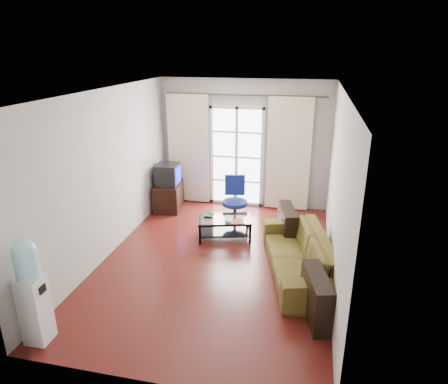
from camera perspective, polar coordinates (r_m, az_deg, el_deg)
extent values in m
plane|color=#5D1C16|center=(6.63, -1.19, -9.75)|extent=(5.20, 5.20, 0.00)
plane|color=white|center=(5.78, -1.38, 14.15)|extent=(5.20, 5.20, 0.00)
cube|color=#B3B1AA|center=(8.52, 2.90, 6.84)|extent=(3.60, 0.02, 2.70)
cube|color=#B3B1AA|center=(3.82, -10.73, -10.95)|extent=(3.60, 0.02, 2.70)
cube|color=#B3B1AA|center=(6.71, -16.39, 2.38)|extent=(0.02, 5.20, 2.70)
cube|color=#B3B1AA|center=(5.93, 15.88, 0.11)|extent=(0.02, 5.20, 2.70)
cube|color=white|center=(8.58, 1.83, 5.05)|extent=(1.01, 0.02, 2.04)
cube|color=white|center=(8.56, 1.80, 5.01)|extent=(1.16, 0.06, 2.15)
cylinder|color=#4C3F2D|center=(8.25, 2.90, 13.67)|extent=(3.30, 0.04, 0.04)
cube|color=beige|center=(8.72, -5.09, 6.08)|extent=(0.90, 0.07, 2.35)
cube|color=beige|center=(8.34, 9.21, 5.25)|extent=(0.90, 0.07, 2.35)
cube|color=#98979A|center=(8.63, 7.91, -0.24)|extent=(0.64, 0.12, 0.64)
imported|color=olive|center=(6.25, 10.68, -8.75)|extent=(2.56, 1.85, 0.63)
cube|color=silver|center=(7.20, 0.04, -3.84)|extent=(1.06, 0.77, 0.01)
cube|color=black|center=(7.31, 0.04, -5.71)|extent=(0.98, 0.70, 0.01)
cube|color=black|center=(7.05, -3.46, -6.10)|extent=(0.05, 0.05, 0.38)
cube|color=black|center=(7.10, 3.74, -5.93)|extent=(0.05, 0.05, 0.38)
cube|color=black|center=(7.49, -3.45, -4.48)|extent=(0.05, 0.05, 0.38)
cube|color=black|center=(7.53, 3.32, -4.33)|extent=(0.05, 0.05, 0.38)
imported|color=green|center=(7.28, -2.25, -3.33)|extent=(0.28, 0.28, 0.05)
imported|color=#A82F14|center=(7.04, 1.28, -4.29)|extent=(0.29, 0.31, 0.02)
cube|color=black|center=(7.21, -2.23, -3.71)|extent=(0.15, 0.05, 0.02)
cube|color=black|center=(8.62, -7.91, -0.59)|extent=(0.61, 0.83, 0.57)
cube|color=black|center=(8.41, -8.06, 2.51)|extent=(0.47, 0.51, 0.44)
cube|color=#0C19E5|center=(8.35, -6.57, 2.45)|extent=(0.04, 0.38, 0.33)
cube|color=black|center=(8.47, -9.31, 2.56)|extent=(0.16, 0.34, 0.29)
cylinder|color=black|center=(7.71, 1.54, -3.22)|extent=(0.05, 0.05, 0.50)
cylinder|color=navy|center=(7.62, 1.56, -1.58)|extent=(0.47, 0.47, 0.08)
cube|color=navy|center=(7.72, 1.57, 1.02)|extent=(0.39, 0.13, 0.41)
cube|color=white|center=(5.29, -25.35, -14.93)|extent=(0.28, 0.28, 0.86)
cylinder|color=#9AD6EE|center=(4.99, -26.38, -9.22)|extent=(0.26, 0.26, 0.34)
sphere|color=#9AD6EE|center=(4.92, -26.68, -7.47)|extent=(0.26, 0.26, 0.26)
cube|color=black|center=(5.06, -24.59, -12.52)|extent=(0.04, 0.11, 0.09)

